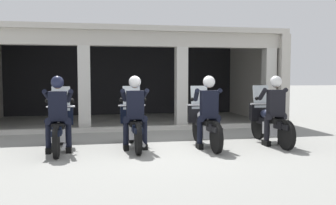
{
  "coord_description": "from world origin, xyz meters",
  "views": [
    {
      "loc": [
        -1.67,
        -8.1,
        1.61
      ],
      "look_at": [
        0.0,
        0.16,
        0.98
      ],
      "focal_mm": 39.87,
      "sensor_mm": 36.0,
      "label": 1
    }
  ],
  "objects_px": {
    "motorcycle_center_left": "(134,125)",
    "police_officer_far_right": "(275,104)",
    "police_officer_center_left": "(135,106)",
    "motorcycle_far_right": "(269,122)",
    "motorcycle_center_right": "(205,124)",
    "police_officer_center_right": "(209,106)",
    "police_officer_far_left": "(58,107)",
    "motorcycle_far_left": "(60,127)"
  },
  "relations": [
    {
      "from": "motorcycle_center_left",
      "to": "police_officer_far_right",
      "type": "distance_m",
      "value": 3.22
    },
    {
      "from": "police_officer_center_left",
      "to": "motorcycle_far_right",
      "type": "distance_m",
      "value": 3.2
    },
    {
      "from": "motorcycle_center_left",
      "to": "motorcycle_far_right",
      "type": "height_order",
      "value": "same"
    },
    {
      "from": "motorcycle_center_left",
      "to": "motorcycle_center_right",
      "type": "xyz_separation_m",
      "value": [
        1.58,
        -0.18,
        0.0
      ]
    },
    {
      "from": "motorcycle_center_left",
      "to": "police_officer_center_left",
      "type": "distance_m",
      "value": 0.52
    },
    {
      "from": "motorcycle_center_right",
      "to": "police_officer_center_right",
      "type": "bearing_deg",
      "value": -84.49
    },
    {
      "from": "police_officer_far_right",
      "to": "police_officer_far_left",
      "type": "bearing_deg",
      "value": -177.08
    },
    {
      "from": "motorcycle_center_left",
      "to": "police_officer_far_right",
      "type": "bearing_deg",
      "value": 4.7
    },
    {
      "from": "police_officer_far_left",
      "to": "motorcycle_far_left",
      "type": "bearing_deg",
      "value": 102.15
    },
    {
      "from": "police_officer_far_right",
      "to": "motorcycle_center_left",
      "type": "bearing_deg",
      "value": 176.79
    },
    {
      "from": "police_officer_far_left",
      "to": "motorcycle_center_right",
      "type": "height_order",
      "value": "police_officer_far_left"
    },
    {
      "from": "police_officer_center_right",
      "to": "police_officer_far_left",
      "type": "bearing_deg",
      "value": -177.33
    },
    {
      "from": "police_officer_far_left",
      "to": "police_officer_far_right",
      "type": "relative_size",
      "value": 1.0
    },
    {
      "from": "police_officer_far_left",
      "to": "police_officer_center_left",
      "type": "bearing_deg",
      "value": 12.82
    },
    {
      "from": "motorcycle_center_left",
      "to": "motorcycle_center_right",
      "type": "height_order",
      "value": "same"
    },
    {
      "from": "motorcycle_far_left",
      "to": "police_officer_far_right",
      "type": "xyz_separation_m",
      "value": [
        4.74,
        -0.42,
        0.44
      ]
    },
    {
      "from": "police_officer_far_left",
      "to": "motorcycle_far_right",
      "type": "height_order",
      "value": "police_officer_far_left"
    },
    {
      "from": "police_officer_center_right",
      "to": "police_officer_center_left",
      "type": "bearing_deg",
      "value": 179.18
    },
    {
      "from": "police_officer_center_left",
      "to": "motorcycle_center_right",
      "type": "bearing_deg",
      "value": 16.14
    },
    {
      "from": "motorcycle_far_left",
      "to": "motorcycle_far_right",
      "type": "relative_size",
      "value": 1.0
    },
    {
      "from": "police_officer_far_right",
      "to": "police_officer_center_left",
      "type": "bearing_deg",
      "value": -178.11
    },
    {
      "from": "motorcycle_center_left",
      "to": "motorcycle_far_right",
      "type": "distance_m",
      "value": 3.17
    },
    {
      "from": "police_officer_far_right",
      "to": "motorcycle_far_right",
      "type": "bearing_deg",
      "value": 94.32
    },
    {
      "from": "motorcycle_far_right",
      "to": "motorcycle_far_left",
      "type": "bearing_deg",
      "value": -177.08
    },
    {
      "from": "motorcycle_far_left",
      "to": "police_officer_far_left",
      "type": "relative_size",
      "value": 1.29
    },
    {
      "from": "motorcycle_far_left",
      "to": "motorcycle_far_right",
      "type": "xyz_separation_m",
      "value": [
        4.75,
        -0.14,
        0.0
      ]
    },
    {
      "from": "police_officer_center_left",
      "to": "police_officer_far_right",
      "type": "xyz_separation_m",
      "value": [
        3.16,
        -0.15,
        0.0
      ]
    },
    {
      "from": "motorcycle_center_right",
      "to": "police_officer_center_right",
      "type": "relative_size",
      "value": 1.29
    },
    {
      "from": "motorcycle_center_left",
      "to": "police_officer_far_right",
      "type": "height_order",
      "value": "police_officer_far_right"
    },
    {
      "from": "motorcycle_far_left",
      "to": "motorcycle_far_right",
      "type": "bearing_deg",
      "value": 10.75
    },
    {
      "from": "police_officer_center_right",
      "to": "motorcycle_far_right",
      "type": "relative_size",
      "value": 0.78
    },
    {
      "from": "police_officer_center_left",
      "to": "motorcycle_center_left",
      "type": "bearing_deg",
      "value": 102.23
    },
    {
      "from": "police_officer_center_right",
      "to": "police_officer_far_right",
      "type": "relative_size",
      "value": 1.0
    },
    {
      "from": "police_officer_center_left",
      "to": "police_officer_center_right",
      "type": "height_order",
      "value": "same"
    },
    {
      "from": "motorcycle_center_right",
      "to": "police_officer_far_left",
      "type": "bearing_deg",
      "value": -172.2
    },
    {
      "from": "motorcycle_far_right",
      "to": "police_officer_far_left",
      "type": "bearing_deg",
      "value": -173.66
    },
    {
      "from": "motorcycle_center_left",
      "to": "police_officer_center_left",
      "type": "bearing_deg",
      "value": -77.77
    },
    {
      "from": "motorcycle_far_left",
      "to": "police_officer_center_right",
      "type": "bearing_deg",
      "value": 4.23
    },
    {
      "from": "motorcycle_far_left",
      "to": "police_officer_center_right",
      "type": "height_order",
      "value": "police_officer_center_right"
    },
    {
      "from": "motorcycle_center_right",
      "to": "police_officer_center_right",
      "type": "height_order",
      "value": "police_officer_center_right"
    },
    {
      "from": "police_officer_far_left",
      "to": "police_officer_far_right",
      "type": "bearing_deg",
      "value": 10.75
    },
    {
      "from": "motorcycle_far_left",
      "to": "motorcycle_far_right",
      "type": "height_order",
      "value": "same"
    }
  ]
}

